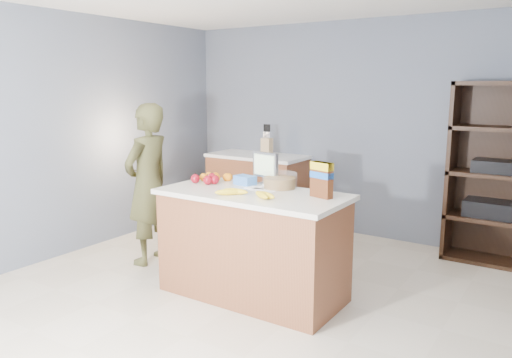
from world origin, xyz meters
The scene contains 15 objects.
floor centered at (0.00, 0.00, 0.00)m, with size 4.50×5.00×0.02m, color beige.
walls centered at (0.00, 0.00, 1.65)m, with size 4.52×5.02×2.51m.
counter_peninsula centered at (0.00, 0.30, 0.42)m, with size 1.56×0.76×0.90m.
back_cabinet centered at (-1.20, 2.20, 0.45)m, with size 1.24×0.62×0.90m.
shelving_unit centered at (1.55, 2.35, 0.86)m, with size 0.90×0.40×1.80m.
person centered at (-1.33, 0.43, 0.80)m, with size 0.58×0.38×1.59m, color #414021.
knife_block centered at (-1.04, 2.17, 1.02)m, with size 0.12×0.10×0.31m.
envelopes centered at (-0.01, 0.42, 0.90)m, with size 0.32×0.23×0.00m.
bananas centered at (0.06, 0.14, 0.92)m, with size 0.51×0.24×0.05m.
apples centered at (-0.54, 0.38, 0.94)m, with size 0.25×0.21×0.08m.
oranges centered at (-0.55, 0.52, 0.94)m, with size 0.26×0.20×0.07m.
blue_carton centered at (-0.22, 0.52, 0.94)m, with size 0.18×0.12×0.08m, color blue.
salad_bowl centered at (0.10, 0.56, 0.96)m, with size 0.30×0.30×0.13m.
tv centered at (-0.09, 0.63, 1.06)m, with size 0.28×0.12×0.28m.
cereal_box centered at (0.56, 0.42, 1.06)m, with size 0.20×0.12×0.28m.
Camera 1 is at (2.22, -3.02, 1.76)m, focal length 35.00 mm.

